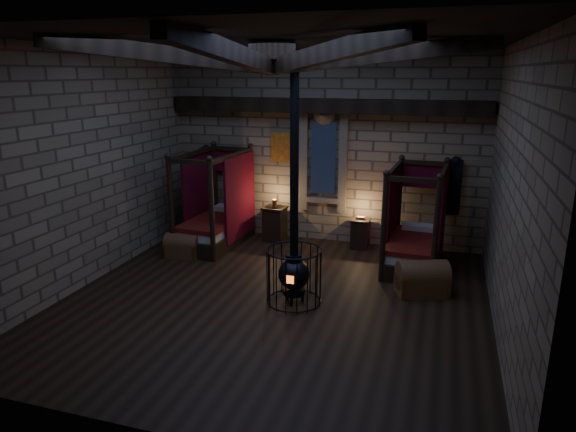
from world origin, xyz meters
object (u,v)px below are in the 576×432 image
(trunk_left, at_px, (183,246))
(stove, at_px, (294,270))
(trunk_right, at_px, (422,279))
(bed_left, at_px, (216,222))
(bed_right, at_px, (414,243))

(trunk_left, relative_size, stove, 0.18)
(stove, bearing_deg, trunk_right, 24.94)
(trunk_left, bearing_deg, trunk_right, -8.26)
(trunk_right, distance_m, stove, 2.29)
(bed_left, relative_size, bed_right, 1.04)
(bed_left, xyz_separation_m, stove, (2.53, -2.42, 0.08))
(trunk_left, xyz_separation_m, trunk_right, (4.88, -0.45, 0.05))
(bed_right, height_order, trunk_right, bed_right)
(bed_left, height_order, stove, stove)
(trunk_left, distance_m, trunk_right, 4.90)
(trunk_left, height_order, trunk_right, trunk_right)
(bed_right, distance_m, trunk_right, 1.35)
(trunk_right, bearing_deg, trunk_left, 153.99)
(bed_left, relative_size, trunk_left, 2.82)
(bed_right, height_order, stove, stove)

